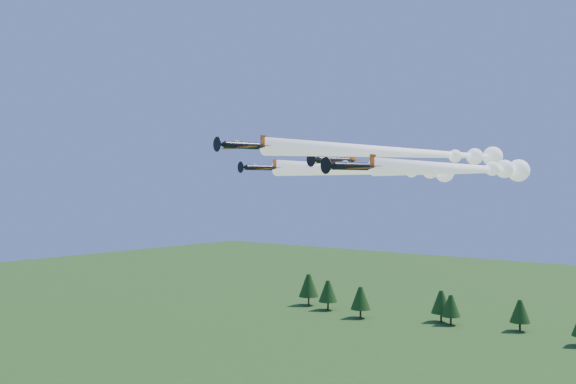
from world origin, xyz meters
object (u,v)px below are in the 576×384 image
Objects in this scene: plane_slot at (333,160)px; plane_right at (467,169)px; plane_lead at (412,153)px; plane_left at (385,170)px.

plane_right is at bearing 53.64° from plane_slot.
plane_lead is 10.55m from plane_right.
plane_slot is (-6.69, -13.50, -1.48)m from plane_lead.
plane_right is at bearing -4.74° from plane_left.
plane_right is 20.88m from plane_slot.
plane_slot is at bearing -68.46° from plane_left.
plane_lead is at bearing -18.47° from plane_left.
plane_right is at bearing 9.04° from plane_lead.
plane_left reaches higher than plane_right.
plane_left is at bearing 176.38° from plane_right.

